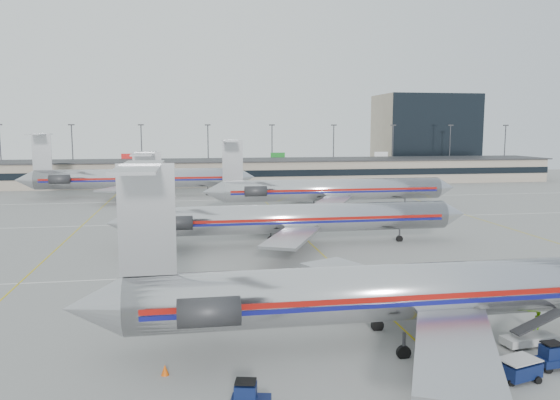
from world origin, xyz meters
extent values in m
plane|color=gray|center=(0.00, 0.00, 0.00)|extent=(260.00, 260.00, 0.00)
cube|color=silver|center=(0.00, 10.00, 0.01)|extent=(160.00, 0.15, 0.02)
cube|color=gray|center=(0.00, 98.00, 3.00)|extent=(160.00, 16.00, 6.00)
cube|color=black|center=(0.00, 89.90, 3.20)|extent=(160.00, 0.20, 1.60)
cube|color=#2D2D30|center=(0.00, 98.00, 6.10)|extent=(162.00, 17.00, 0.30)
cylinder|color=#38383D|center=(-63.00, 112.00, 7.50)|extent=(0.30, 0.30, 15.00)
cylinder|color=#38383D|center=(-45.00, 112.00, 7.50)|extent=(0.30, 0.30, 15.00)
cube|color=#2D2D30|center=(-45.00, 112.00, 15.10)|extent=(1.60, 0.40, 0.35)
cylinder|color=#38383D|center=(-27.00, 112.00, 7.50)|extent=(0.30, 0.30, 15.00)
cube|color=#2D2D30|center=(-27.00, 112.00, 15.10)|extent=(1.60, 0.40, 0.35)
cylinder|color=#38383D|center=(-9.00, 112.00, 7.50)|extent=(0.30, 0.30, 15.00)
cube|color=#2D2D30|center=(-9.00, 112.00, 15.10)|extent=(1.60, 0.40, 0.35)
cylinder|color=#38383D|center=(9.00, 112.00, 7.50)|extent=(0.30, 0.30, 15.00)
cube|color=#2D2D30|center=(9.00, 112.00, 15.10)|extent=(1.60, 0.40, 0.35)
cylinder|color=#38383D|center=(27.00, 112.00, 7.50)|extent=(0.30, 0.30, 15.00)
cube|color=#2D2D30|center=(27.00, 112.00, 15.10)|extent=(1.60, 0.40, 0.35)
cylinder|color=#38383D|center=(45.00, 112.00, 7.50)|extent=(0.30, 0.30, 15.00)
cube|color=#2D2D30|center=(45.00, 112.00, 15.10)|extent=(1.60, 0.40, 0.35)
cylinder|color=#38383D|center=(63.00, 112.00, 7.50)|extent=(0.30, 0.30, 15.00)
cube|color=#2D2D30|center=(63.00, 112.00, 15.10)|extent=(1.60, 0.40, 0.35)
cylinder|color=#38383D|center=(81.00, 112.00, 7.50)|extent=(0.30, 0.30, 15.00)
cube|color=#2D2D30|center=(81.00, 112.00, 15.10)|extent=(1.60, 0.40, 0.35)
cube|color=tan|center=(62.00, 128.00, 12.50)|extent=(30.00, 20.00, 25.00)
cylinder|color=silver|center=(1.09, -8.87, 3.44)|extent=(39.30, 3.64, 3.64)
cone|color=#AAAAAF|center=(-20.33, -8.87, 3.44)|extent=(3.54, 3.64, 3.64)
cube|color=maroon|center=(1.09, -10.70, 3.59)|extent=(37.34, 0.05, 0.34)
cube|color=#0D0F61|center=(1.09, -10.70, 3.19)|extent=(37.34, 0.05, 0.28)
cube|color=#AAAAAF|center=(-0.87, -1.99, 2.46)|extent=(9.14, 13.32, 0.31)
cube|color=#AAAAAF|center=(-0.87, -15.75, 2.46)|extent=(9.14, 13.32, 0.31)
cube|color=#AAAAAF|center=(-17.08, -8.87, 8.60)|extent=(3.34, 0.25, 6.68)
cube|color=#AAAAAF|center=(-17.38, -8.87, 11.74)|extent=(2.36, 10.32, 0.18)
cylinder|color=#2D2D30|center=(-13.64, -6.07, 3.73)|extent=(3.54, 1.67, 1.67)
cylinder|color=#2D2D30|center=(-13.64, -11.67, 3.73)|extent=(3.54, 1.67, 1.67)
cylinder|color=#2D2D30|center=(-1.85, -11.23, 0.81)|extent=(0.20, 0.20, 1.62)
cylinder|color=#2D2D30|center=(-1.85, -6.51, 0.81)|extent=(0.20, 0.20, 1.62)
cylinder|color=silver|center=(-1.87, 22.04, 3.28)|extent=(37.43, 3.46, 3.46)
cone|color=silver|center=(18.34, 22.04, 3.28)|extent=(2.99, 3.46, 3.46)
cone|color=#AAAAAF|center=(-22.27, 22.04, 3.28)|extent=(3.37, 3.46, 3.46)
cube|color=maroon|center=(-1.87, 20.30, 3.42)|extent=(35.56, 0.05, 0.33)
cube|color=#0D0F61|center=(-1.87, 20.30, 3.04)|extent=(35.56, 0.05, 0.26)
cube|color=#AAAAAF|center=(-3.74, 28.59, 2.34)|extent=(8.70, 12.69, 0.30)
cube|color=#AAAAAF|center=(-3.74, 15.49, 2.34)|extent=(8.70, 12.69, 0.30)
cube|color=#AAAAAF|center=(-19.19, 22.04, 8.19)|extent=(3.18, 0.23, 6.36)
cube|color=#AAAAAF|center=(-19.47, 22.04, 11.18)|extent=(2.25, 9.83, 0.17)
cylinder|color=#2D2D30|center=(-15.91, 24.71, 3.56)|extent=(3.37, 1.59, 1.59)
cylinder|color=#2D2D30|center=(-15.91, 19.38, 3.56)|extent=(3.37, 1.59, 1.59)
cylinder|color=#2D2D30|center=(11.23, 22.04, 0.77)|extent=(0.19, 0.19, 1.54)
cylinder|color=#2D2D30|center=(-4.68, 19.80, 0.77)|extent=(0.19, 0.19, 1.54)
cylinder|color=#2D2D30|center=(-4.68, 24.29, 0.77)|extent=(0.19, 0.19, 1.54)
cylinder|color=black|center=(11.23, 22.04, 0.33)|extent=(0.84, 0.28, 0.84)
cylinder|color=silver|center=(10.30, 49.69, 3.51)|extent=(38.13, 3.71, 3.71)
cone|color=silver|center=(30.97, 49.69, 3.51)|extent=(3.21, 3.71, 3.71)
cone|color=#AAAAAF|center=(-10.58, 49.69, 3.51)|extent=(3.61, 3.71, 3.71)
cube|color=maroon|center=(10.30, 47.83, 3.66)|extent=(36.23, 0.05, 0.35)
cube|color=#0D0F61|center=(10.30, 47.83, 3.26)|extent=(36.23, 0.05, 0.28)
cube|color=#AAAAAF|center=(8.29, 56.72, 2.51)|extent=(9.33, 13.60, 0.32)
cube|color=#AAAAAF|center=(8.29, 42.67, 2.51)|extent=(9.33, 13.60, 0.32)
cube|color=#AAAAAF|center=(-7.27, 49.69, 8.78)|extent=(3.41, 0.25, 6.82)
cube|color=#AAAAAF|center=(-7.57, 49.69, 11.99)|extent=(2.41, 10.54, 0.18)
cylinder|color=#2D2D30|center=(-3.75, 52.55, 3.81)|extent=(3.61, 1.71, 1.71)
cylinder|color=#2D2D30|center=(-3.75, 46.83, 3.81)|extent=(3.61, 1.71, 1.71)
cylinder|color=#2D2D30|center=(23.34, 49.69, 0.83)|extent=(0.20, 0.20, 1.66)
cylinder|color=#2D2D30|center=(7.28, 47.29, 0.83)|extent=(0.20, 0.20, 1.66)
cylinder|color=#2D2D30|center=(7.28, 52.10, 0.83)|extent=(0.20, 0.20, 1.66)
cylinder|color=black|center=(23.34, 49.69, 0.35)|extent=(0.90, 0.30, 0.90)
cylinder|color=silver|center=(-24.60, 74.64, 3.78)|extent=(41.03, 4.00, 4.00)
cone|color=silver|center=(-2.36, 74.64, 3.78)|extent=(3.46, 4.00, 4.00)
cone|color=#AAAAAF|center=(-47.06, 74.64, 3.78)|extent=(3.89, 4.00, 4.00)
cube|color=maroon|center=(-24.60, 72.63, 3.94)|extent=(38.98, 0.05, 0.38)
cube|color=#0D0F61|center=(-24.60, 72.63, 3.51)|extent=(38.98, 0.05, 0.30)
cube|color=#AAAAAF|center=(-26.76, 82.20, 2.70)|extent=(10.04, 14.64, 0.35)
cube|color=#AAAAAF|center=(-26.76, 67.08, 2.70)|extent=(10.04, 14.64, 0.35)
cube|color=#AAAAAF|center=(-43.50, 74.64, 9.45)|extent=(3.67, 0.27, 7.34)
cube|color=#AAAAAF|center=(-43.82, 74.64, 12.90)|extent=(2.59, 11.34, 0.19)
cylinder|color=#2D2D30|center=(-39.72, 77.72, 4.10)|extent=(3.89, 1.84, 1.84)
cylinder|color=#2D2D30|center=(-39.72, 71.57, 4.10)|extent=(3.89, 1.84, 1.84)
cylinder|color=#2D2D30|center=(-10.57, 74.64, 0.89)|extent=(0.22, 0.22, 1.78)
cylinder|color=#2D2D30|center=(-27.84, 72.05, 0.89)|extent=(0.22, 0.22, 1.78)
cylinder|color=#2D2D30|center=(-27.84, 77.23, 0.89)|extent=(0.22, 0.22, 1.78)
cylinder|color=black|center=(-10.57, 74.64, 0.38)|extent=(0.97, 0.32, 0.97)
cube|color=#0B153C|center=(-12.05, -15.96, 1.03)|extent=(1.24, 1.11, 0.80)
cube|color=black|center=(-12.05, -15.96, 1.56)|extent=(1.19, 1.06, 0.07)
cylinder|color=black|center=(-11.07, -15.51, 0.25)|extent=(0.50, 0.16, 0.50)
cube|color=#0B153C|center=(6.25, -14.19, 0.50)|extent=(2.09, 1.15, 0.46)
cube|color=#0B153C|center=(5.98, -14.19, 1.05)|extent=(1.16, 1.00, 0.83)
cube|color=black|center=(5.98, -14.19, 1.60)|extent=(1.12, 0.95, 0.07)
cylinder|color=black|center=(5.52, -13.73, 0.26)|extent=(0.51, 0.17, 0.51)
cylinder|color=black|center=(5.52, -14.65, 0.26)|extent=(0.51, 0.17, 0.51)
cube|color=#0B153C|center=(3.34, -15.08, 0.62)|extent=(2.47, 1.99, 0.79)
cube|color=#A3A3A3|center=(3.34, -15.08, 1.19)|extent=(2.47, 1.99, 0.07)
cylinder|color=black|center=(4.13, -14.46, 0.20)|extent=(0.41, 0.16, 0.41)
cylinder|color=black|center=(4.13, -15.71, 0.20)|extent=(0.41, 0.16, 0.41)
cylinder|color=black|center=(2.54, -14.46, 0.20)|extent=(0.41, 0.16, 0.41)
cylinder|color=black|center=(2.54, -15.71, 0.20)|extent=(0.41, 0.16, 0.41)
cube|color=#A3A3A3|center=(6.82, -10.83, 0.45)|extent=(3.71, 1.74, 0.50)
cube|color=#2D2D30|center=(7.41, -10.83, 1.59)|extent=(3.71, 1.35, 1.28)
cylinder|color=black|center=(8.11, -10.28, 0.25)|extent=(0.50, 0.16, 0.50)
cylinder|color=black|center=(8.11, -11.38, 0.25)|extent=(0.50, 0.16, 0.50)
cylinder|color=black|center=(5.53, -10.28, 0.25)|extent=(0.50, 0.16, 0.50)
cylinder|color=black|center=(5.53, -11.38, 0.25)|extent=(0.50, 0.16, 0.50)
imported|color=#7FCA13|center=(1.72, -10.39, 0.97)|extent=(0.85, 0.75, 1.95)
imported|color=#9CF016|center=(8.97, -8.71, 0.76)|extent=(0.75, 0.59, 1.51)
cone|color=#CC4906|center=(-16.16, -11.19, 0.31)|extent=(0.59, 0.59, 0.62)
camera|label=1|loc=(-14.62, -41.38, 13.90)|focal=35.00mm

